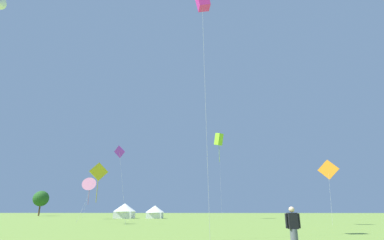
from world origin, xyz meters
TOP-DOWN VIEW (x-y plane):
  - kite_lime_box at (4.52, 57.12)m, footprint 2.11×2.58m
  - kite_purple_diamond at (-9.04, 32.07)m, footprint 2.43×1.44m
  - kite_yellow_diamond at (-13.76, 38.33)m, footprint 2.92×2.66m
  - kite_orange_diamond at (16.40, 32.61)m, footprint 2.15×1.65m
  - kite_pink_delta at (-21.40, 54.93)m, footprint 3.25×3.55m
  - person_spectator at (5.00, 8.61)m, footprint 0.57×0.28m
  - festival_tent_center at (-15.53, 60.40)m, footprint 4.66×4.66m
  - festival_tent_left at (-9.09, 60.40)m, footprint 3.97×3.97m
  - tree_distant_left at (-49.20, 87.68)m, footprint 4.64×4.64m

SIDE VIEW (x-z plane):
  - person_spectator at x=5.00m, z-range -0.02..1.71m
  - festival_tent_left at x=-9.09m, z-range 0.14..2.72m
  - festival_tent_center at x=-15.53m, z-range 0.16..3.19m
  - tree_distant_left at x=-49.20m, z-range 1.37..8.80m
  - kite_pink_delta at x=-21.40m, z-range 2.25..10.07m
  - kite_orange_diamond at x=16.40m, z-range 2.51..10.03m
  - kite_yellow_diamond at x=-13.76m, z-range 2.59..10.89m
  - kite_purple_diamond at x=-9.04m, z-range 3.77..13.12m
  - kite_lime_box at x=4.52m, z-range 7.30..24.65m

